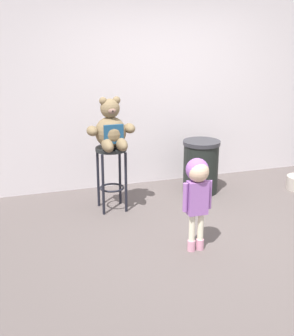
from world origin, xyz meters
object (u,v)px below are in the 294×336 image
at_px(bar_stool_with_teddy, 111,166).
at_px(child_walking, 197,185).
at_px(trash_bin, 201,166).
at_px(teddy_bear, 111,130).

bearing_deg(bar_stool_with_teddy, child_walking, -67.47).
xyz_separation_m(bar_stool_with_teddy, child_walking, (0.53, -1.28, 0.14)).
height_order(child_walking, trash_bin, child_walking).
relative_size(bar_stool_with_teddy, teddy_bear, 1.30).
xyz_separation_m(bar_stool_with_teddy, trash_bin, (1.26, 0.21, -0.19)).
height_order(bar_stool_with_teddy, trash_bin, bar_stool_with_teddy).
relative_size(teddy_bear, child_walking, 0.63).
distance_m(child_walking, trash_bin, 1.70).
height_order(bar_stool_with_teddy, teddy_bear, teddy_bear).
xyz_separation_m(child_walking, trash_bin, (0.73, 1.49, -0.33)).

